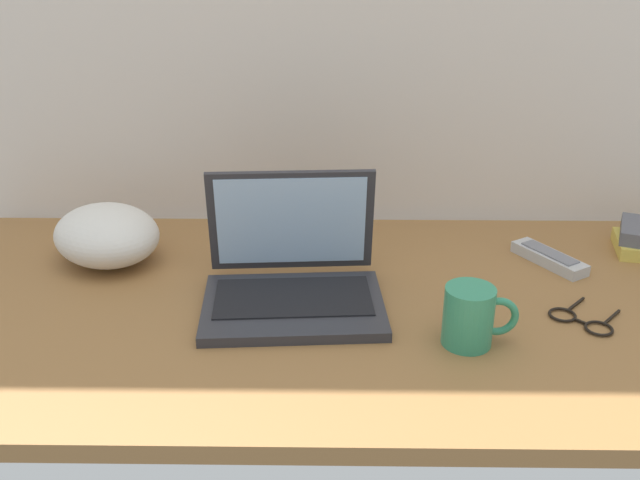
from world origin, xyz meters
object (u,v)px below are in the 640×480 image
(remote_control_near, at_px, (549,258))
(cushion, at_px, (107,235))
(coffee_mug, at_px, (471,316))
(laptop, at_px, (293,276))
(eyeglasses, at_px, (581,321))

(remote_control_near, xyz_separation_m, cushion, (-0.87, 0.00, 0.04))
(coffee_mug, relative_size, remote_control_near, 0.74)
(coffee_mug, xyz_separation_m, remote_control_near, (0.21, 0.29, -0.04))
(laptop, xyz_separation_m, cushion, (-0.37, 0.15, 0.01))
(coffee_mug, relative_size, eyeglasses, 0.86)
(coffee_mug, bearing_deg, eyeglasses, 18.01)
(laptop, height_order, eyeglasses, laptop)
(laptop, distance_m, remote_control_near, 0.52)
(cushion, bearing_deg, eyeglasses, -14.82)
(remote_control_near, distance_m, cushion, 0.87)
(laptop, bearing_deg, eyeglasses, -8.76)
(eyeglasses, bearing_deg, cushion, 165.18)
(cushion, bearing_deg, remote_control_near, -0.07)
(remote_control_near, bearing_deg, laptop, -163.09)
(laptop, bearing_deg, coffee_mug, -26.12)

